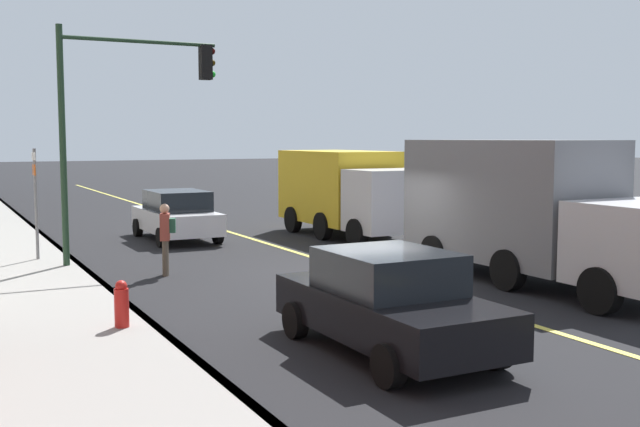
{
  "coord_description": "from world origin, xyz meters",
  "views": [
    {
      "loc": [
        -15.86,
        9.37,
        3.28
      ],
      "look_at": [
        0.02,
        1.19,
        1.52
      ],
      "focal_mm": 42.9,
      "sensor_mm": 36.0,
      "label": 1
    }
  ],
  "objects_px": {
    "truck_gray": "(529,208)",
    "pedestrian_with_backpack": "(166,234)",
    "traffic_light_mast": "(122,105)",
    "truck_yellow": "(349,191)",
    "street_sign_post": "(36,197)",
    "car_white": "(176,215)",
    "car_black": "(388,302)",
    "fire_hydrant": "(122,308)"
  },
  "relations": [
    {
      "from": "car_white",
      "to": "pedestrian_with_backpack",
      "type": "height_order",
      "value": "pedestrian_with_backpack"
    },
    {
      "from": "car_black",
      "to": "truck_yellow",
      "type": "height_order",
      "value": "truck_yellow"
    },
    {
      "from": "truck_gray",
      "to": "truck_yellow",
      "type": "relative_size",
      "value": 1.17
    },
    {
      "from": "car_black",
      "to": "car_white",
      "type": "height_order",
      "value": "car_white"
    },
    {
      "from": "car_white",
      "to": "pedestrian_with_backpack",
      "type": "xyz_separation_m",
      "value": [
        -6.14,
        2.09,
        0.19
      ]
    },
    {
      "from": "car_black",
      "to": "fire_hydrant",
      "type": "xyz_separation_m",
      "value": [
        2.87,
        3.41,
        -0.32
      ]
    },
    {
      "from": "car_white",
      "to": "fire_hydrant",
      "type": "relative_size",
      "value": 4.7
    },
    {
      "from": "car_black",
      "to": "truck_gray",
      "type": "relative_size",
      "value": 0.57
    },
    {
      "from": "truck_gray",
      "to": "traffic_light_mast",
      "type": "distance_m",
      "value": 10.24
    },
    {
      "from": "truck_gray",
      "to": "fire_hydrant",
      "type": "distance_m",
      "value": 9.48
    },
    {
      "from": "car_white",
      "to": "street_sign_post",
      "type": "xyz_separation_m",
      "value": [
        -3.07,
        4.64,
        0.96
      ]
    },
    {
      "from": "truck_yellow",
      "to": "traffic_light_mast",
      "type": "height_order",
      "value": "traffic_light_mast"
    },
    {
      "from": "street_sign_post",
      "to": "fire_hydrant",
      "type": "relative_size",
      "value": 3.22
    },
    {
      "from": "truck_gray",
      "to": "pedestrian_with_backpack",
      "type": "bearing_deg",
      "value": 57.08
    },
    {
      "from": "truck_gray",
      "to": "traffic_light_mast",
      "type": "relative_size",
      "value": 1.26
    },
    {
      "from": "truck_yellow",
      "to": "car_white",
      "type": "bearing_deg",
      "value": 71.27
    },
    {
      "from": "pedestrian_with_backpack",
      "to": "truck_yellow",
      "type": "bearing_deg",
      "value": -60.03
    },
    {
      "from": "truck_gray",
      "to": "car_black",
      "type": "bearing_deg",
      "value": 120.24
    },
    {
      "from": "car_black",
      "to": "traffic_light_mast",
      "type": "xyz_separation_m",
      "value": [
        9.77,
        1.74,
        3.33
      ]
    },
    {
      "from": "pedestrian_with_backpack",
      "to": "traffic_light_mast",
      "type": "bearing_deg",
      "value": 18.85
    },
    {
      "from": "car_black",
      "to": "pedestrian_with_backpack",
      "type": "distance_m",
      "value": 8.18
    },
    {
      "from": "traffic_light_mast",
      "to": "fire_hydrant",
      "type": "height_order",
      "value": "traffic_light_mast"
    },
    {
      "from": "car_black",
      "to": "pedestrian_with_backpack",
      "type": "relative_size",
      "value": 2.51
    },
    {
      "from": "car_white",
      "to": "street_sign_post",
      "type": "relative_size",
      "value": 1.46
    },
    {
      "from": "truck_yellow",
      "to": "fire_hydrant",
      "type": "bearing_deg",
      "value": 134.43
    },
    {
      "from": "fire_hydrant",
      "to": "truck_gray",
      "type": "bearing_deg",
      "value": -86.29
    },
    {
      "from": "street_sign_post",
      "to": "car_black",
      "type": "bearing_deg",
      "value": -161.56
    },
    {
      "from": "truck_yellow",
      "to": "pedestrian_with_backpack",
      "type": "xyz_separation_m",
      "value": [
        -4.31,
        7.47,
        -0.54
      ]
    },
    {
      "from": "car_black",
      "to": "street_sign_post",
      "type": "distance_m",
      "value": 11.8
    },
    {
      "from": "car_white",
      "to": "street_sign_post",
      "type": "bearing_deg",
      "value": 123.51
    },
    {
      "from": "car_black",
      "to": "traffic_light_mast",
      "type": "height_order",
      "value": "traffic_light_mast"
    },
    {
      "from": "car_white",
      "to": "traffic_light_mast",
      "type": "bearing_deg",
      "value": 149.14
    },
    {
      "from": "traffic_light_mast",
      "to": "truck_gray",
      "type": "bearing_deg",
      "value": -129.26
    },
    {
      "from": "truck_yellow",
      "to": "street_sign_post",
      "type": "distance_m",
      "value": 10.11
    },
    {
      "from": "car_white",
      "to": "pedestrian_with_backpack",
      "type": "distance_m",
      "value": 6.48
    },
    {
      "from": "truck_yellow",
      "to": "fire_hydrant",
      "type": "distance_m",
      "value": 13.66
    },
    {
      "from": "fire_hydrant",
      "to": "car_white",
      "type": "bearing_deg",
      "value": -20.9
    },
    {
      "from": "fire_hydrant",
      "to": "truck_yellow",
      "type": "bearing_deg",
      "value": -45.57
    },
    {
      "from": "car_white",
      "to": "traffic_light_mast",
      "type": "distance_m",
      "value": 6.15
    },
    {
      "from": "truck_gray",
      "to": "pedestrian_with_backpack",
      "type": "xyz_separation_m",
      "value": [
        4.61,
        7.13,
        -0.69
      ]
    },
    {
      "from": "street_sign_post",
      "to": "fire_hydrant",
      "type": "height_order",
      "value": "street_sign_post"
    },
    {
      "from": "car_white",
      "to": "street_sign_post",
      "type": "distance_m",
      "value": 5.65
    }
  ]
}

